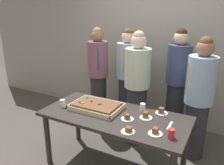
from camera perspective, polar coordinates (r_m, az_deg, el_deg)
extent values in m
cube|color=#9E998E|center=(4.02, 11.46, 10.81)|extent=(8.00, 0.12, 3.00)
cube|color=#2D2826|center=(2.80, 0.57, -8.40)|extent=(1.78, 0.81, 0.04)
cylinder|color=#2D2826|center=(3.19, -15.77, -13.45)|extent=(0.07, 0.07, 0.72)
cylinder|color=#2D2826|center=(3.61, -8.58, -8.90)|extent=(0.07, 0.07, 0.72)
cylinder|color=#2D2826|center=(3.05, 17.76, -15.24)|extent=(0.07, 0.07, 0.72)
cube|color=beige|center=(2.95, -3.89, -6.45)|extent=(0.63, 0.43, 0.01)
cube|color=beige|center=(2.78, -6.18, -7.43)|extent=(0.63, 0.01, 0.05)
cube|color=beige|center=(3.10, -1.87, -4.52)|extent=(0.63, 0.01, 0.05)
cube|color=beige|center=(3.10, -8.79, -4.73)|extent=(0.01, 0.43, 0.05)
cube|color=beige|center=(2.80, 1.54, -7.15)|extent=(0.01, 0.43, 0.05)
cube|color=brown|center=(2.93, -3.90, -5.79)|extent=(0.56, 0.36, 0.06)
sphere|color=purple|center=(2.97, -5.14, -4.64)|extent=(0.03, 0.03, 0.03)
sphere|color=orange|center=(2.89, -2.88, -5.24)|extent=(0.03, 0.03, 0.03)
sphere|color=#2D84E0|center=(2.88, -3.34, -5.33)|extent=(0.03, 0.03, 0.03)
sphere|color=purple|center=(2.97, -8.04, -4.79)|extent=(0.03, 0.03, 0.03)
sphere|color=yellow|center=(2.93, -7.52, -5.10)|extent=(0.03, 0.03, 0.03)
sphere|color=green|center=(3.10, -6.22, -3.69)|extent=(0.03, 0.03, 0.03)
cylinder|color=white|center=(2.74, 8.47, -8.71)|extent=(0.15, 0.15, 0.01)
cube|color=brown|center=(2.73, 8.39, -7.91)|extent=(0.05, 0.06, 0.07)
cylinder|color=white|center=(2.44, 4.00, -12.16)|extent=(0.15, 0.15, 0.01)
cube|color=brown|center=(2.42, 4.21, -11.58)|extent=(0.06, 0.06, 0.05)
cylinder|color=white|center=(2.88, 12.27, -7.48)|extent=(0.15, 0.15, 0.01)
cube|color=brown|center=(2.87, 12.21, -6.82)|extent=(0.06, 0.06, 0.07)
cylinder|color=white|center=(2.69, 3.83, -9.10)|extent=(0.15, 0.15, 0.01)
cube|color=brown|center=(2.66, 3.85, -8.52)|extent=(0.05, 0.05, 0.06)
cylinder|color=white|center=(2.44, 10.75, -12.44)|extent=(0.15, 0.15, 0.01)
cube|color=brown|center=(2.43, 10.79, -11.67)|extent=(0.05, 0.06, 0.06)
cylinder|color=white|center=(2.89, 7.65, -6.16)|extent=(0.07, 0.07, 0.10)
cylinder|color=red|center=(2.39, 14.58, -12.23)|extent=(0.07, 0.07, 0.10)
cylinder|color=white|center=(3.05, -12.19, -5.09)|extent=(0.07, 0.07, 0.10)
cube|color=silver|center=(2.63, 14.25, -10.38)|extent=(0.03, 0.20, 0.01)
cylinder|color=#28282D|center=(3.75, 15.30, -6.76)|extent=(0.28, 0.28, 0.91)
cylinder|color=#384266|center=(3.51, 16.32, 4.35)|extent=(0.35, 0.35, 0.58)
sphere|color=beige|center=(3.44, 16.89, 10.58)|extent=(0.21, 0.21, 0.21)
sphere|color=black|center=(3.43, 16.98, 11.53)|extent=(0.16, 0.16, 0.16)
cylinder|color=#28282D|center=(3.52, 5.98, -7.99)|extent=(0.29, 0.29, 0.90)
cylinder|color=#B7C6B2|center=(3.26, 6.40, 3.59)|extent=(0.37, 0.37, 0.56)
sphere|color=beige|center=(3.18, 6.64, 10.20)|extent=(0.22, 0.22, 0.22)
sphere|color=#B2A899|center=(3.18, 6.68, 11.26)|extent=(0.17, 0.17, 0.17)
cylinder|color=#28282D|center=(3.96, -3.34, -4.70)|extent=(0.26, 0.26, 0.91)
cylinder|color=#7A4C5B|center=(3.73, -3.55, 5.86)|extent=(0.33, 0.33, 0.57)
cube|color=navy|center=(3.57, -3.63, 5.77)|extent=(0.04, 0.02, 0.37)
sphere|color=#8C664C|center=(3.66, -3.67, 11.61)|extent=(0.20, 0.20, 0.20)
sphere|color=olive|center=(3.66, -3.68, 12.45)|extent=(0.15, 0.15, 0.15)
cylinder|color=#28282D|center=(3.96, 3.62, -4.89)|extent=(0.28, 0.28, 0.89)
cylinder|color=#93ADCC|center=(3.73, 3.85, 5.49)|extent=(0.35, 0.35, 0.57)
cube|color=orange|center=(3.57, 2.88, 5.41)|extent=(0.04, 0.02, 0.37)
sphere|color=beige|center=(3.66, 3.97, 11.27)|extent=(0.20, 0.20, 0.20)
sphere|color=brown|center=(3.66, 3.99, 12.14)|extent=(0.16, 0.16, 0.16)
cylinder|color=#28282D|center=(3.40, 19.93, -10.95)|extent=(0.29, 0.29, 0.80)
cylinder|color=#93ADCC|center=(3.13, 21.33, 0.55)|extent=(0.37, 0.37, 0.62)
cube|color=gold|center=(3.05, 18.45, 1.03)|extent=(0.04, 0.02, 0.40)
sphere|color=#8C664C|center=(3.04, 22.22, 7.93)|extent=(0.22, 0.22, 0.22)
sphere|color=brown|center=(3.03, 22.36, 9.04)|extent=(0.17, 0.17, 0.17)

